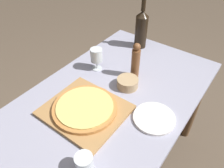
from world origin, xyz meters
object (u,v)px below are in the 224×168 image
Objects in this scene: wine_bottle at (141,29)px; pepper_mill at (136,61)px; wine_glass at (96,56)px; small_bowl at (128,83)px; pizza at (85,107)px.

pepper_mill is (0.15, -0.32, -0.03)m from wine_bottle.
small_bowl is at bearing -6.78° from wine_glass.
pizza is 0.40m from pepper_mill.
wine_bottle reaches higher than wine_glass.
wine_glass is (-0.18, 0.32, 0.07)m from pizza.
pizza is 2.69× the size of small_bowl.
pizza is at bearing -97.07° from pepper_mill.
pepper_mill is (0.05, 0.39, 0.08)m from pizza.
wine_bottle is 2.84× the size of small_bowl.
wine_bottle is at bearing 79.04° from wine_glass.
small_bowl is (0.25, -0.03, -0.07)m from wine_glass.
pepper_mill is 1.58× the size of wine_glass.
wine_bottle is 2.40× the size of wine_glass.
pepper_mill is at bearing 18.37° from wine_glass.
wine_glass is 1.19× the size of small_bowl.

